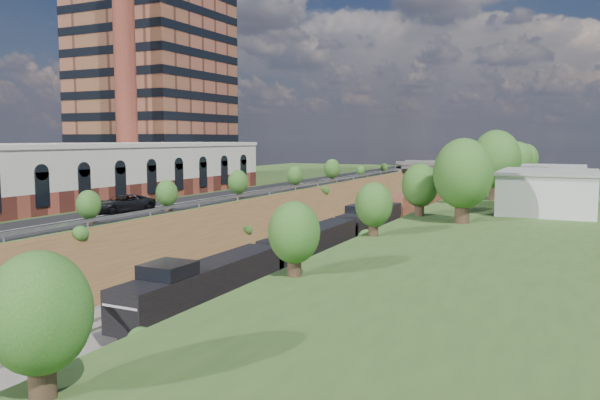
# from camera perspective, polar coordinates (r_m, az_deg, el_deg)

# --- Properties ---
(platform_left) EXTENTS (44.00, 180.00, 5.00)m
(platform_left) POSITION_cam_1_polar(r_m,az_deg,el_deg) (94.74, -13.34, -0.25)
(platform_left) COLOR #385A25
(platform_left) RESTS_ON ground
(embankment_left) EXTENTS (10.00, 180.00, 10.00)m
(embankment_left) POSITION_cam_1_polar(r_m,az_deg,el_deg) (83.08, -1.41, -2.69)
(embankment_left) COLOR brown
(embankment_left) RESTS_ON ground
(embankment_right) EXTENTS (10.00, 180.00, 10.00)m
(embankment_right) POSITION_cam_1_polar(r_m,az_deg,el_deg) (75.76, 13.61, -3.70)
(embankment_right) COLOR brown
(embankment_right) RESTS_ON ground
(rail_left_track) EXTENTS (1.58, 180.00, 0.18)m
(rail_left_track) POSITION_cam_1_polar(r_m,az_deg,el_deg) (79.63, 3.99, -3.01)
(rail_left_track) COLOR gray
(rail_left_track) RESTS_ON ground
(rail_right_track) EXTENTS (1.58, 180.00, 0.18)m
(rail_right_track) POSITION_cam_1_polar(r_m,az_deg,el_deg) (77.89, 7.55, -3.26)
(rail_right_track) COLOR gray
(rail_right_track) RESTS_ON ground
(road) EXTENTS (8.00, 180.00, 0.10)m
(road) POSITION_cam_1_polar(r_m,az_deg,el_deg) (84.60, -4.13, 0.90)
(road) COLOR black
(road) RESTS_ON platform_left
(guardrail) EXTENTS (0.10, 171.00, 0.70)m
(guardrail) POSITION_cam_1_polar(r_m,az_deg,el_deg) (82.43, -1.73, 1.13)
(guardrail) COLOR #99999E
(guardrail) RESTS_ON platform_left
(commercial_building) EXTENTS (14.30, 62.30, 7.00)m
(commercial_building) POSITION_cam_1_polar(r_m,az_deg,el_deg) (74.76, -21.10, 2.50)
(commercial_building) COLOR brown
(commercial_building) RESTS_ON platform_left
(highrise_tower) EXTENTS (22.00, 22.00, 53.90)m
(highrise_tower) POSITION_cam_1_polar(r_m,az_deg,el_deg) (112.31, -14.27, 16.25)
(highrise_tower) COLOR brown
(highrise_tower) RESTS_ON platform_left
(smokestack) EXTENTS (3.20, 3.20, 40.00)m
(smokestack) POSITION_cam_1_polar(r_m,az_deg,el_deg) (93.95, -16.72, 13.37)
(smokestack) COLOR brown
(smokestack) RESTS_ON platform_left
(overpass) EXTENTS (24.50, 8.30, 7.40)m
(overpass) POSITION_cam_1_polar(r_m,az_deg,el_deg) (137.88, 14.61, 2.63)
(overpass) COLOR gray
(overpass) RESTS_ON ground
(white_building_near) EXTENTS (9.00, 12.00, 4.00)m
(white_building_near) POSITION_cam_1_polar(r_m,az_deg,el_deg) (65.41, 23.03, 0.66)
(white_building_near) COLOR silver
(white_building_near) RESTS_ON platform_right
(white_building_far) EXTENTS (8.00, 10.00, 3.60)m
(white_building_far) POSITION_cam_1_polar(r_m,az_deg,el_deg) (87.37, 23.39, 1.73)
(white_building_far) COLOR silver
(white_building_far) RESTS_ON platform_right
(tree_right_large) EXTENTS (5.25, 5.25, 7.61)m
(tree_right_large) POSITION_cam_1_polar(r_m,az_deg,el_deg) (54.03, 15.62, 2.42)
(tree_right_large) COLOR #473323
(tree_right_large) RESTS_ON platform_right
(tree_left_crest) EXTENTS (2.45, 2.45, 3.55)m
(tree_left_crest) POSITION_cam_1_polar(r_m,az_deg,el_deg) (50.86, -23.27, -0.71)
(tree_left_crest) COLOR #473323
(tree_left_crest) RESTS_ON platform_left
(freight_train) EXTENTS (2.88, 178.22, 4.55)m
(freight_train) POSITION_cam_1_polar(r_m,az_deg,el_deg) (120.49, 14.19, 1.05)
(freight_train) COLOR black
(freight_train) RESTS_ON ground
(suv) EXTENTS (4.90, 7.02, 1.78)m
(suv) POSITION_cam_1_polar(r_m,az_deg,el_deg) (62.28, -16.91, -0.30)
(suv) COLOR black
(suv) RESTS_ON road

